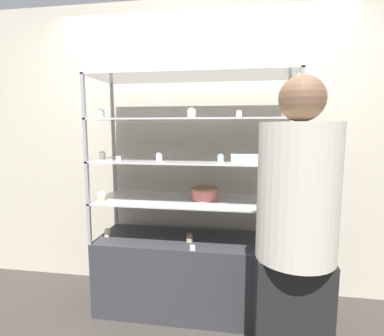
% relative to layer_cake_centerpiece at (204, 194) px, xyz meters
% --- Properties ---
extents(ground_plane, '(20.00, 20.00, 0.00)m').
position_rel_layer_cake_centerpiece_xyz_m(ground_plane, '(-0.09, -0.02, -0.97)').
color(ground_plane, '#38332D').
extents(back_wall, '(8.00, 0.05, 2.60)m').
position_rel_layer_cake_centerpiece_xyz_m(back_wall, '(-0.09, 0.38, 0.33)').
color(back_wall, beige).
rests_on(back_wall, ground_plane).
extents(display_base, '(1.53, 0.52, 0.61)m').
position_rel_layer_cake_centerpiece_xyz_m(display_base, '(-0.09, -0.02, -0.67)').
color(display_base, '#333338').
rests_on(display_base, ground_plane).
extents(display_riser_lower, '(1.53, 0.52, 0.32)m').
position_rel_layer_cake_centerpiece_xyz_m(display_riser_lower, '(-0.09, -0.02, -0.07)').
color(display_riser_lower, '#99999E').
rests_on(display_riser_lower, display_base).
extents(display_riser_middle, '(1.53, 0.52, 0.32)m').
position_rel_layer_cake_centerpiece_xyz_m(display_riser_middle, '(-0.09, -0.02, 0.25)').
color(display_riser_middle, '#99999E').
rests_on(display_riser_middle, display_riser_lower).
extents(display_riser_upper, '(1.53, 0.52, 0.32)m').
position_rel_layer_cake_centerpiece_xyz_m(display_riser_upper, '(-0.09, -0.02, 0.57)').
color(display_riser_upper, '#99999E').
rests_on(display_riser_upper, display_riser_middle).
extents(display_riser_top, '(1.53, 0.52, 0.32)m').
position_rel_layer_cake_centerpiece_xyz_m(display_riser_top, '(-0.09, -0.02, 0.89)').
color(display_riser_top, '#99999E').
rests_on(display_riser_top, display_riser_upper).
extents(layer_cake_centerpiece, '(0.22, 0.22, 0.10)m').
position_rel_layer_cake_centerpiece_xyz_m(layer_cake_centerpiece, '(0.00, 0.00, 0.00)').
color(layer_cake_centerpiece, '#C66660').
rests_on(layer_cake_centerpiece, display_riser_lower).
extents(sheet_cake_frosted, '(0.24, 0.14, 0.06)m').
position_rel_layer_cake_centerpiece_xyz_m(sheet_cake_frosted, '(0.33, -0.06, 0.30)').
color(sheet_cake_frosted, beige).
rests_on(sheet_cake_frosted, display_riser_middle).
extents(cupcake_0, '(0.05, 0.05, 0.07)m').
position_rel_layer_cake_centerpiece_xyz_m(cupcake_0, '(-0.79, -0.09, -0.33)').
color(cupcake_0, beige).
rests_on(cupcake_0, display_base).
extents(cupcake_1, '(0.05, 0.05, 0.07)m').
position_rel_layer_cake_centerpiece_xyz_m(cupcake_1, '(-0.10, -0.10, -0.33)').
color(cupcake_1, '#CCB28C').
rests_on(cupcake_1, display_base).
extents(cupcake_2, '(0.05, 0.05, 0.07)m').
position_rel_layer_cake_centerpiece_xyz_m(cupcake_2, '(0.61, -0.11, -0.33)').
color(cupcake_2, '#CCB28C').
rests_on(cupcake_2, display_base).
extents(price_tag_0, '(0.04, 0.00, 0.04)m').
position_rel_layer_cake_centerpiece_xyz_m(price_tag_0, '(-0.05, -0.26, -0.35)').
color(price_tag_0, white).
rests_on(price_tag_0, display_base).
extents(cupcake_3, '(0.07, 0.07, 0.08)m').
position_rel_layer_cake_centerpiece_xyz_m(cupcake_3, '(-0.79, -0.16, -0.01)').
color(cupcake_3, '#CCB28C').
rests_on(cupcake_3, display_riser_lower).
extents(cupcake_4, '(0.07, 0.07, 0.08)m').
position_rel_layer_cake_centerpiece_xyz_m(cupcake_4, '(0.61, -0.16, -0.01)').
color(cupcake_4, white).
rests_on(cupcake_4, display_riser_lower).
extents(price_tag_1, '(0.04, 0.00, 0.04)m').
position_rel_layer_cake_centerpiece_xyz_m(price_tag_1, '(0.15, -0.26, -0.03)').
color(price_tag_1, white).
rests_on(price_tag_1, display_riser_lower).
extents(cupcake_5, '(0.05, 0.05, 0.07)m').
position_rel_layer_cake_centerpiece_xyz_m(cupcake_5, '(-0.82, -0.07, 0.30)').
color(cupcake_5, white).
rests_on(cupcake_5, display_riser_middle).
extents(cupcake_6, '(0.05, 0.05, 0.07)m').
position_rel_layer_cake_centerpiece_xyz_m(cupcake_6, '(-0.33, -0.12, 0.30)').
color(cupcake_6, white).
rests_on(cupcake_6, display_riser_middle).
extents(cupcake_7, '(0.05, 0.05, 0.07)m').
position_rel_layer_cake_centerpiece_xyz_m(cupcake_7, '(0.13, -0.11, 0.30)').
color(cupcake_7, beige).
rests_on(cupcake_7, display_riser_middle).
extents(cupcake_8, '(0.05, 0.05, 0.07)m').
position_rel_layer_cake_centerpiece_xyz_m(cupcake_8, '(0.60, -0.08, 0.30)').
color(cupcake_8, white).
rests_on(cupcake_8, display_riser_middle).
extents(price_tag_2, '(0.04, 0.00, 0.04)m').
position_rel_layer_cake_centerpiece_xyz_m(price_tag_2, '(-0.60, -0.26, 0.29)').
color(price_tag_2, white).
rests_on(price_tag_2, display_riser_middle).
extents(cupcake_9, '(0.06, 0.06, 0.08)m').
position_rel_layer_cake_centerpiece_xyz_m(cupcake_9, '(-0.80, -0.11, 0.63)').
color(cupcake_9, '#CCB28C').
rests_on(cupcake_9, display_riser_upper).
extents(cupcake_10, '(0.06, 0.06, 0.08)m').
position_rel_layer_cake_centerpiece_xyz_m(cupcake_10, '(-0.08, -0.13, 0.63)').
color(cupcake_10, '#CCB28C').
rests_on(cupcake_10, display_riser_upper).
extents(cupcake_11, '(0.06, 0.06, 0.08)m').
position_rel_layer_cake_centerpiece_xyz_m(cupcake_11, '(0.59, -0.08, 0.63)').
color(cupcake_11, beige).
rests_on(cupcake_11, display_riser_upper).
extents(price_tag_3, '(0.04, 0.00, 0.04)m').
position_rel_layer_cake_centerpiece_xyz_m(price_tag_3, '(0.26, -0.26, 0.61)').
color(price_tag_3, white).
rests_on(price_tag_3, display_riser_upper).
extents(cupcake_12, '(0.07, 0.07, 0.08)m').
position_rel_layer_cake_centerpiece_xyz_m(cupcake_12, '(-0.78, -0.14, 0.95)').
color(cupcake_12, white).
rests_on(cupcake_12, display_riser_top).
extents(cupcake_13, '(0.07, 0.07, 0.08)m').
position_rel_layer_cake_centerpiece_xyz_m(cupcake_13, '(-0.32, -0.09, 0.95)').
color(cupcake_13, white).
rests_on(cupcake_13, display_riser_top).
extents(cupcake_14, '(0.07, 0.07, 0.08)m').
position_rel_layer_cake_centerpiece_xyz_m(cupcake_14, '(0.15, -0.11, 0.95)').
color(cupcake_14, white).
rests_on(cupcake_14, display_riser_top).
extents(cupcake_15, '(0.07, 0.07, 0.08)m').
position_rel_layer_cake_centerpiece_xyz_m(cupcake_15, '(0.62, -0.08, 0.95)').
color(cupcake_15, white).
rests_on(cupcake_15, display_riser_top).
extents(price_tag_4, '(0.04, 0.00, 0.04)m').
position_rel_layer_cake_centerpiece_xyz_m(price_tag_4, '(0.38, -0.26, 0.93)').
color(price_tag_4, white).
rests_on(price_tag_4, display_riser_top).
extents(customer_figure, '(0.41, 0.41, 1.75)m').
position_rel_layer_cake_centerpiece_xyz_m(customer_figure, '(0.57, -0.75, -0.04)').
color(customer_figure, black).
rests_on(customer_figure, ground_plane).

